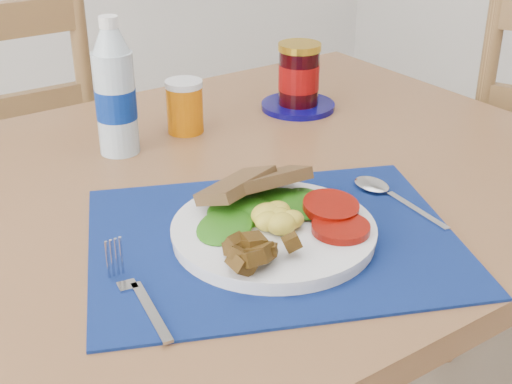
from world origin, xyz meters
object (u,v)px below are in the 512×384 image
juice_glass (185,108)px  jam_on_saucer (299,80)px  breakfast_plate (272,228)px  water_bottle (115,95)px

juice_glass → jam_on_saucer: 0.24m
breakfast_plate → juice_glass: (0.10, 0.40, 0.02)m
juice_glass → jam_on_saucer: bearing=-4.8°
jam_on_saucer → breakfast_plate: bearing=-131.4°
breakfast_plate → juice_glass: bearing=67.0°
breakfast_plate → water_bottle: water_bottle is taller
water_bottle → jam_on_saucer: water_bottle is taller
breakfast_plate → jam_on_saucer: bearing=39.5°
water_bottle → breakfast_plate: bearing=-84.8°
water_bottle → jam_on_saucer: bearing=-0.6°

